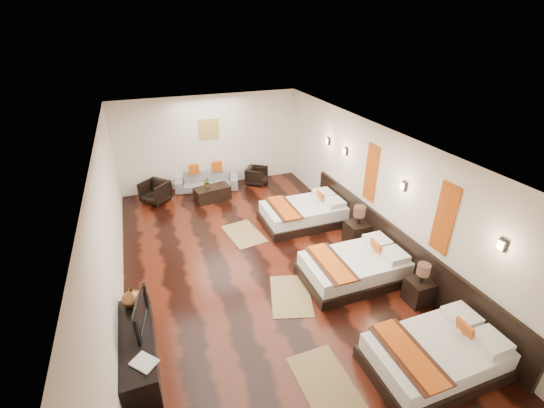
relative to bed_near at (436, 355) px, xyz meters
name	(u,v)px	position (x,y,z in m)	size (l,w,h in m)	color
floor	(260,269)	(-1.70, 3.25, -0.26)	(5.50, 9.50, 0.01)	black
ceiling	(258,142)	(-1.70, 3.25, 2.54)	(5.50, 9.50, 0.01)	white
back_wall	(210,142)	(-1.70, 8.00, 1.14)	(5.50, 0.01, 2.80)	silver
left_wall	(109,237)	(-4.45, 3.25, 1.14)	(0.01, 9.50, 2.80)	silver
right_wall	(378,190)	(1.05, 3.25, 1.14)	(0.01, 9.50, 2.80)	silver
headboard_panel	(393,246)	(1.01, 2.45, 0.19)	(0.08, 6.60, 0.90)	black
bed_near	(436,355)	(0.00, 0.00, 0.00)	(2.02, 1.27, 0.77)	black
bed_mid	(355,267)	(0.00, 2.29, 0.01)	(2.08, 1.30, 0.79)	black
bed_far	(304,213)	(0.00, 4.73, 0.01)	(2.10, 1.32, 0.80)	black
nightstand_a	(419,289)	(0.75, 1.28, 0.04)	(0.43, 0.43, 0.85)	black
nightstand_b	(357,231)	(0.75, 3.41, 0.08)	(0.50, 0.50, 0.98)	black
jute_mat_near	(325,383)	(-1.68, 0.33, -0.26)	(0.75, 1.20, 0.01)	olive
jute_mat_mid	(291,295)	(-1.42, 2.25, -0.26)	(0.75, 1.20, 0.01)	olive
jute_mat_far	(244,234)	(-1.63, 4.72, -0.26)	(0.75, 1.20, 0.01)	olive
tv_console	(139,350)	(-4.20, 1.65, 0.01)	(0.50, 1.80, 0.55)	black
tv	(136,314)	(-4.15, 1.87, 0.53)	(0.84, 0.11, 0.49)	black
book	(137,370)	(-4.20, 1.02, 0.30)	(0.26, 0.35, 0.03)	black
figurine	(132,296)	(-4.20, 2.37, 0.47)	(0.35, 0.35, 0.36)	brown
sofa	(207,180)	(-1.94, 7.70, 0.01)	(1.89, 0.74, 0.55)	gray
armchair_left	(155,192)	(-3.50, 7.31, 0.05)	(0.68, 0.70, 0.63)	black
armchair_right	(257,176)	(-0.37, 7.52, 0.01)	(0.59, 0.61, 0.56)	black
coffee_table	(212,193)	(-1.94, 6.88, -0.06)	(1.00, 0.50, 0.40)	black
table_plant	(207,183)	(-2.06, 6.92, 0.28)	(0.26, 0.23, 0.29)	#2B6220
orange_panel_a	(445,219)	(1.03, 1.35, 1.44)	(0.04, 0.40, 1.30)	#D86014
orange_panel_b	(371,173)	(1.03, 3.55, 1.44)	(0.04, 0.40, 1.30)	#D86014
sconce_near	(502,245)	(1.01, 0.25, 1.59)	(0.07, 0.12, 0.18)	black
sconce_mid	(403,186)	(1.01, 2.45, 1.59)	(0.07, 0.12, 0.18)	black
sconce_far	(345,151)	(1.01, 4.65, 1.59)	(0.07, 0.12, 0.18)	black
sconce_lounge	(328,141)	(1.01, 5.55, 1.59)	(0.07, 0.12, 0.18)	black
gold_artwork	(209,129)	(-1.70, 7.98, 1.54)	(0.60, 0.04, 0.60)	#AD873F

